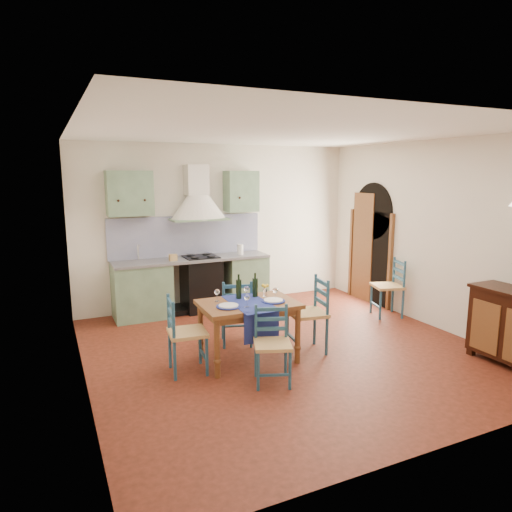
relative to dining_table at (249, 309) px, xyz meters
The scene contains 11 objects.
floor 0.89m from the dining_table, ahead, with size 5.00×5.00×0.00m, color #3F180D.
back_wall 2.43m from the dining_table, 87.16° to the left, with size 5.00×0.96×2.80m.
right_wall 3.18m from the dining_table, ahead, with size 0.26×5.00×2.80m.
left_wall 2.05m from the dining_table, behind, with size 0.04×5.00×2.80m, color beige.
ceiling 2.22m from the dining_table, ahead, with size 5.00×5.00×0.01m, color white.
dining_table is the anchor object (origin of this frame).
chair_near 0.70m from the dining_table, 91.04° to the right, with size 0.52×0.52×0.86m.
chair_far 0.60m from the dining_table, 82.73° to the left, with size 0.54×0.54×0.91m.
chair_left 0.84m from the dining_table, behind, with size 0.47×0.47×0.92m.
chair_right 0.86m from the dining_table, ahead, with size 0.53×0.53×0.98m.
chair_spare 2.91m from the dining_table, 13.83° to the left, with size 0.55×0.55×0.94m.
Camera 1 is at (-2.78, -5.04, 2.31)m, focal length 32.00 mm.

